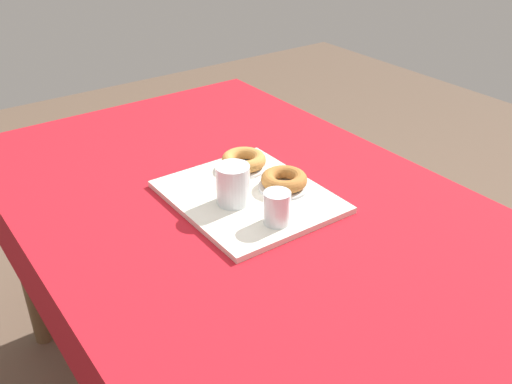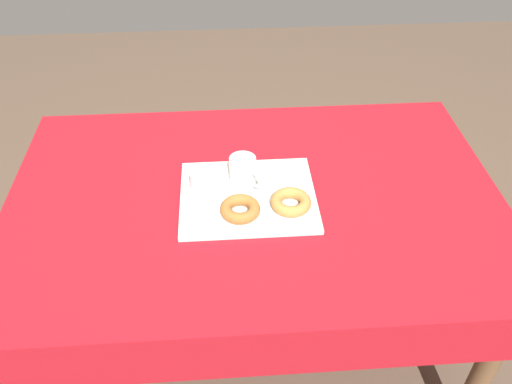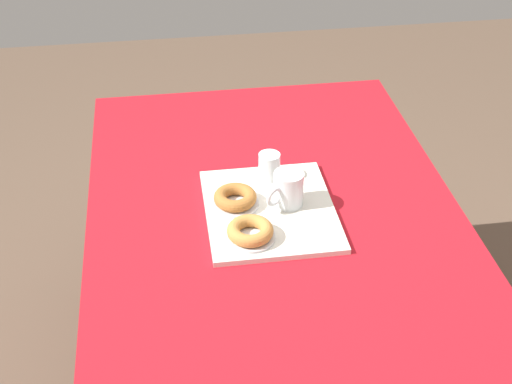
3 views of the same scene
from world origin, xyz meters
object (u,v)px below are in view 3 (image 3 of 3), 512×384
donut_plate_right (250,237)px  tea_mug_left (288,190)px  water_glass_near (269,167)px  donut_plate_left (235,204)px  dining_table (276,242)px  serving_tray (270,210)px  sugar_donut_left (235,197)px  sugar_donut_right (250,231)px

donut_plate_right → tea_mug_left: bearing=-42.5°
water_glass_near → donut_plate_left: size_ratio=0.61×
donut_plate_right → donut_plate_left: bearing=7.6°
dining_table → donut_plate_left: bearing=64.7°
serving_tray → water_glass_near: size_ratio=5.22×
tea_mug_left → donut_plate_right: bearing=137.5°
dining_table → sugar_donut_left: sugar_donut_left is taller
sugar_donut_left → sugar_donut_right: 0.15m
dining_table → donut_plate_left: donut_plate_left is taller
donut_plate_right → sugar_donut_right: sugar_donut_right is taller
dining_table → donut_plate_left: (0.05, 0.10, 0.11)m
water_glass_near → donut_plate_left: water_glass_near is taller
dining_table → sugar_donut_right: bearing=139.3°
serving_tray → donut_plate_right: donut_plate_right is taller
sugar_donut_left → water_glass_near: bearing=-43.9°
tea_mug_left → sugar_donut_right: tea_mug_left is taller
tea_mug_left → donut_plate_left: 0.15m
tea_mug_left → water_glass_near: 0.13m
donut_plate_right → sugar_donut_right: (0.00, 0.00, 0.02)m
donut_plate_left → donut_plate_right: 0.15m
donut_plate_left → donut_plate_right: bearing=-172.4°
water_glass_near → sugar_donut_left: 0.16m
dining_table → water_glass_near: water_glass_near is taller
tea_mug_left → sugar_donut_right: bearing=137.5°
serving_tray → sugar_donut_left: sugar_donut_left is taller
water_glass_near → tea_mug_left: bearing=-167.6°
donut_plate_right → water_glass_near: bearing=-19.1°
water_glass_near → donut_plate_right: 0.28m
water_glass_near → sugar_donut_left: size_ratio=0.67×
dining_table → donut_plate_right: size_ratio=11.81×
sugar_donut_right → serving_tray: bearing=-30.1°
serving_tray → sugar_donut_right: size_ratio=3.43×
dining_table → sugar_donut_right: 0.18m
serving_tray → tea_mug_left: tea_mug_left is taller
tea_mug_left → sugar_donut_left: size_ratio=0.96×
water_glass_near → donut_plate_right: bearing=160.9°
sugar_donut_right → water_glass_near: bearing=-19.1°
sugar_donut_left → sugar_donut_right: (-0.15, -0.02, -0.00)m
dining_table → donut_plate_right: (-0.10, 0.08, 0.11)m
tea_mug_left → water_glass_near: (0.13, 0.03, -0.01)m
water_glass_near → donut_plate_right: size_ratio=0.61×
dining_table → donut_plate_left: 0.16m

